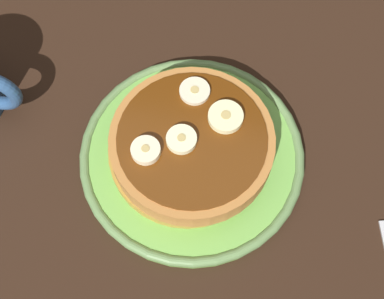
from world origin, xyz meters
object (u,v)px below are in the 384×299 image
at_px(banana_slice_3, 226,117).
at_px(banana_slice_2, 195,91).
at_px(banana_slice_1, 146,151).
at_px(banana_slice_0, 182,140).
at_px(pancake_stack, 189,147).
at_px(plate, 192,156).

bearing_deg(banana_slice_3, banana_slice_2, 146.18).
bearing_deg(banana_slice_1, banana_slice_0, 29.72).
bearing_deg(banana_slice_0, banana_slice_1, -150.28).
bearing_deg(banana_slice_1, pancake_stack, 30.33).
bearing_deg(pancake_stack, plate, 19.63).
relative_size(banana_slice_0, banana_slice_3, 0.86).
distance_m(banana_slice_1, banana_slice_2, 0.08).
height_order(plate, banana_slice_3, banana_slice_3).
distance_m(banana_slice_0, banana_slice_1, 0.04).
distance_m(plate, banana_slice_2, 0.07).
bearing_deg(banana_slice_0, pancake_stack, 33.02).
height_order(pancake_stack, banana_slice_1, banana_slice_1).
xyz_separation_m(pancake_stack, banana_slice_0, (-0.01, -0.00, 0.02)).
xyz_separation_m(banana_slice_1, banana_slice_2, (0.03, 0.07, -0.00)).
relative_size(plate, pancake_stack, 1.38).
distance_m(plate, banana_slice_3, 0.06).
bearing_deg(plate, banana_slice_0, -150.24).
bearing_deg(banana_slice_3, banana_slice_0, -139.84).
relative_size(banana_slice_0, banana_slice_1, 1.04).
distance_m(plate, banana_slice_1, 0.07).
height_order(banana_slice_0, banana_slice_3, same).
relative_size(plate, banana_slice_2, 7.57).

